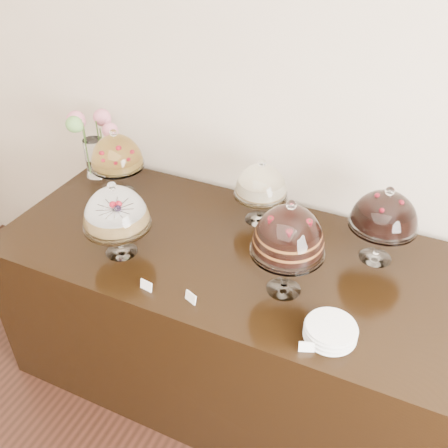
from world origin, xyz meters
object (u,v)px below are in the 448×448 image
at_px(cake_stand_fruit_tart, 116,154).
at_px(plate_stack, 330,331).
at_px(cake_stand_choco_layer, 289,234).
at_px(cake_stand_cheesecake, 261,183).
at_px(cake_stand_sugar_sponge, 116,211).
at_px(display_counter, 228,316).
at_px(cake_stand_dark_choco, 385,213).
at_px(flower_vase, 92,138).

relative_size(cake_stand_fruit_tart, plate_stack, 1.90).
xyz_separation_m(cake_stand_choco_layer, cake_stand_cheesecake, (-0.29, 0.44, -0.08)).
bearing_deg(cake_stand_choco_layer, cake_stand_sugar_sponge, -174.35).
xyz_separation_m(display_counter, cake_stand_dark_choco, (0.64, 0.23, 0.70)).
bearing_deg(cake_stand_dark_choco, plate_stack, -96.64).
relative_size(cake_stand_cheesecake, plate_stack, 1.75).
bearing_deg(cake_stand_dark_choco, display_counter, -160.31).
height_order(cake_stand_cheesecake, flower_vase, flower_vase).
height_order(cake_stand_sugar_sponge, plate_stack, cake_stand_sugar_sponge).
xyz_separation_m(display_counter, cake_stand_choco_layer, (0.33, -0.15, 0.74)).
distance_m(cake_stand_sugar_sponge, cake_stand_fruit_tart, 0.54).
relative_size(cake_stand_cheesecake, cake_stand_dark_choco, 0.91).
xyz_separation_m(cake_stand_fruit_tart, plate_stack, (1.33, -0.55, -0.20)).
bearing_deg(cake_stand_cheesecake, plate_stack, -49.29).
relative_size(cake_stand_fruit_tart, flower_vase, 0.90).
bearing_deg(flower_vase, cake_stand_dark_choco, -3.40).
relative_size(cake_stand_choco_layer, cake_stand_cheesecake, 1.30).
distance_m(cake_stand_fruit_tart, plate_stack, 1.45).
xyz_separation_m(cake_stand_cheesecake, flower_vase, (-1.04, 0.03, 0.02)).
xyz_separation_m(cake_stand_dark_choco, cake_stand_fruit_tart, (-1.39, -0.01, -0.01)).
xyz_separation_m(cake_stand_sugar_sponge, flower_vase, (-0.55, 0.55, -0.00)).
relative_size(cake_stand_sugar_sponge, plate_stack, 1.91).
distance_m(cake_stand_sugar_sponge, cake_stand_dark_choco, 1.18).
distance_m(cake_stand_choco_layer, cake_stand_fruit_tart, 1.14).
distance_m(cake_stand_cheesecake, plate_stack, 0.84).
height_order(display_counter, cake_stand_choco_layer, cake_stand_choco_layer).
relative_size(cake_stand_cheesecake, flower_vase, 0.83).
height_order(cake_stand_choco_layer, flower_vase, cake_stand_choco_layer).
bearing_deg(plate_stack, cake_stand_choco_layer, 144.32).
height_order(display_counter, flower_vase, flower_vase).
bearing_deg(cake_stand_sugar_sponge, display_counter, 26.74).
xyz_separation_m(cake_stand_fruit_tart, flower_vase, (-0.24, 0.11, -0.00)).
bearing_deg(cake_stand_choco_layer, cake_stand_dark_choco, 50.32).
bearing_deg(display_counter, plate_stack, -29.67).
distance_m(cake_stand_choco_layer, cake_stand_cheesecake, 0.53).
relative_size(cake_stand_dark_choco, plate_stack, 1.92).
xyz_separation_m(cake_stand_cheesecake, cake_stand_dark_choco, (0.60, -0.06, 0.04)).
distance_m(cake_stand_choco_layer, flower_vase, 1.41).
bearing_deg(plate_stack, cake_stand_sugar_sponge, 174.31).
relative_size(cake_stand_choco_layer, plate_stack, 2.28).
distance_m(flower_vase, plate_stack, 1.71).
bearing_deg(cake_stand_cheesecake, cake_stand_sugar_sponge, -133.31).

